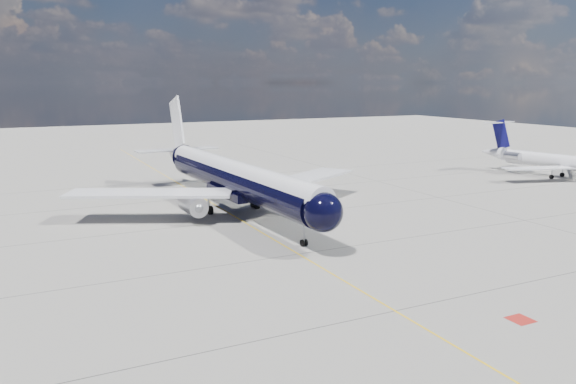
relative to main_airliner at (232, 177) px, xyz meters
name	(u,v)px	position (x,y,z in m)	size (l,w,h in m)	color
ground	(226,211)	(-0.86, 0.19, -4.36)	(320.00, 320.00, 0.00)	gray
taxiway_centerline	(240,220)	(-0.86, -4.81, -4.35)	(0.16, 160.00, 0.01)	yellow
red_marking	(520,320)	(5.94, -39.81, -4.35)	(1.60, 1.60, 0.01)	maroon
main_airliner	(232,177)	(0.00, 0.00, 0.00)	(39.90, 48.59, 14.04)	black
regional_jet	(553,160)	(58.25, 0.12, -1.38)	(23.77, 27.69, 9.44)	white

